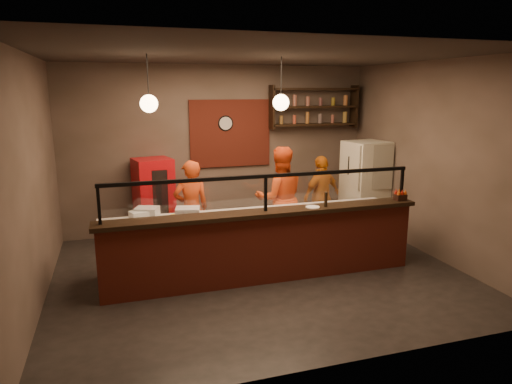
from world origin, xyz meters
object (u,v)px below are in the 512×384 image
object	(u,v)px
cook_mid	(280,198)
pepper_mill	(326,200)
cook_right	(321,196)
wall_clock	(225,123)
red_cooler	(154,199)
fridge	(365,187)
pizza_dough	(314,207)
cook_left	(191,209)
condiment_caddy	(400,197)

from	to	relation	value
cook_mid	pepper_mill	bearing A→B (deg)	105.19
cook_right	wall_clock	bearing A→B (deg)	-52.49
red_cooler	fridge	bearing A→B (deg)	-22.98
wall_clock	fridge	world-z (taller)	wall_clock
cook_mid	pizza_dough	size ratio (longest dim) A/B	4.08
wall_clock	fridge	distance (m)	2.98
cook_left	cook_right	world-z (taller)	cook_left
cook_mid	fridge	size ratio (longest dim) A/B	1.01
condiment_caddy	cook_right	bearing A→B (deg)	105.31
wall_clock	cook_left	distance (m)	2.10
cook_left	pizza_dough	size ratio (longest dim) A/B	3.67
wall_clock	fridge	bearing A→B (deg)	-23.08
condiment_caddy	red_cooler	bearing A→B (deg)	145.23
pizza_dough	condiment_caddy	bearing A→B (deg)	-24.28
cook_mid	red_cooler	size ratio (longest dim) A/B	1.19
fridge	red_cooler	xyz separation A→B (m)	(-3.95, 0.76, -0.13)
fridge	red_cooler	distance (m)	4.02
cook_left	pepper_mill	world-z (taller)	cook_left
pepper_mill	cook_right	bearing A→B (deg)	66.16
condiment_caddy	wall_clock	bearing A→B (deg)	127.13
cook_mid	pizza_dough	distance (m)	0.80
pizza_dough	pepper_mill	distance (m)	0.64
cook_mid	red_cooler	xyz separation A→B (m)	(-2.04, 1.17, -0.14)
red_cooler	pizza_dough	xyz separation A→B (m)	(2.34, -1.92, 0.15)
cook_right	pepper_mill	distance (m)	2.01
wall_clock	pizza_dough	distance (m)	2.68
fridge	pizza_dough	world-z (taller)	fridge
pepper_mill	cook_mid	bearing A→B (deg)	99.62
fridge	pepper_mill	xyz separation A→B (m)	(-1.68, -1.74, 0.28)
pizza_dough	condiment_caddy	world-z (taller)	condiment_caddy
red_cooler	pepper_mill	bearing A→B (deg)	-59.89
red_cooler	pepper_mill	size ratio (longest dim) A/B	7.00
cook_right	pizza_dough	size ratio (longest dim) A/B	3.48
red_cooler	pizza_dough	bearing A→B (deg)	-51.52
fridge	pizza_dough	size ratio (longest dim) A/B	4.03
cook_left	pepper_mill	xyz separation A→B (m)	(1.75, -1.43, 0.36)
fridge	red_cooler	bearing A→B (deg)	160.88
wall_clock	cook_mid	size ratio (longest dim) A/B	0.17
cook_right	pizza_dough	bearing A→B (deg)	38.73
cook_mid	red_cooler	world-z (taller)	cook_mid
cook_mid	cook_right	xyz separation A→B (m)	(1.02, 0.48, -0.13)
condiment_caddy	fridge	bearing A→B (deg)	76.82
pizza_dough	condiment_caddy	xyz separation A→B (m)	(1.21, -0.55, 0.20)
red_cooler	condiment_caddy	distance (m)	4.33
pizza_dough	pepper_mill	world-z (taller)	pepper_mill
pepper_mill	condiment_caddy	bearing A→B (deg)	1.23
red_cooler	condiment_caddy	bearing A→B (deg)	-46.92
red_cooler	pizza_dough	size ratio (longest dim) A/B	3.44
fridge	pizza_dough	distance (m)	1.99
cook_left	fridge	xyz separation A→B (m)	(3.43, 0.30, 0.08)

